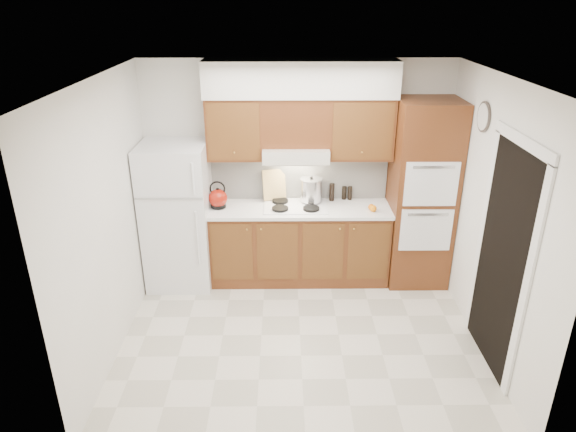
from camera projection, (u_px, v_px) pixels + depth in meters
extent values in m
plane|color=beige|center=(300.00, 335.00, 5.31)|extent=(3.60, 3.60, 0.00)
plane|color=white|center=(303.00, 78.00, 4.28)|extent=(3.60, 3.60, 0.00)
cube|color=white|center=(297.00, 170.00, 6.17)|extent=(3.60, 0.02, 2.60)
cube|color=white|center=(109.00, 221.00, 4.78)|extent=(0.02, 3.00, 2.60)
cube|color=white|center=(493.00, 220.00, 4.81)|extent=(0.02, 3.00, 2.60)
cube|color=white|center=(178.00, 216.00, 6.01)|extent=(0.75, 0.72, 1.72)
cube|color=brown|center=(299.00, 244.00, 6.24)|extent=(2.11, 0.60, 0.90)
cube|color=white|center=(300.00, 209.00, 6.04)|extent=(2.13, 0.62, 0.04)
cube|color=white|center=(299.00, 177.00, 6.19)|extent=(2.11, 0.03, 0.56)
cube|color=brown|center=(421.00, 195.00, 5.97)|extent=(0.70, 0.65, 2.20)
cube|color=brown|center=(235.00, 128.00, 5.80)|extent=(0.63, 0.33, 0.70)
cube|color=brown|center=(361.00, 128.00, 5.81)|extent=(0.73, 0.33, 0.70)
cube|color=silver|center=(296.00, 153.00, 5.86)|extent=(0.75, 0.45, 0.15)
cube|color=brown|center=(296.00, 122.00, 5.77)|extent=(0.75, 0.33, 0.55)
cube|color=silver|center=(301.00, 79.00, 5.57)|extent=(2.13, 0.36, 0.40)
cube|color=white|center=(295.00, 206.00, 6.05)|extent=(0.74, 0.50, 0.01)
cube|color=black|center=(502.00, 261.00, 4.59)|extent=(0.02, 0.90, 2.10)
cylinder|color=#3F3833|center=(484.00, 117.00, 4.98)|extent=(0.02, 0.30, 0.30)
sphere|color=maroon|center=(218.00, 198.00, 5.97)|extent=(0.26, 0.26, 0.22)
cube|color=#D4B76C|center=(274.00, 185.00, 6.16)|extent=(0.29, 0.16, 0.36)
cylinder|color=silver|center=(311.00, 190.00, 6.10)|extent=(0.31, 0.31, 0.26)
cylinder|color=black|center=(332.00, 192.00, 6.19)|extent=(0.06, 0.06, 0.22)
cylinder|color=black|center=(350.00, 193.00, 6.23)|extent=(0.06, 0.06, 0.17)
cylinder|color=black|center=(344.00, 193.00, 6.24)|extent=(0.07, 0.07, 0.16)
sphere|color=orange|center=(373.00, 208.00, 5.90)|extent=(0.10, 0.10, 0.08)
sphere|color=#F3540C|center=(371.00, 207.00, 5.94)|extent=(0.07, 0.07, 0.07)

